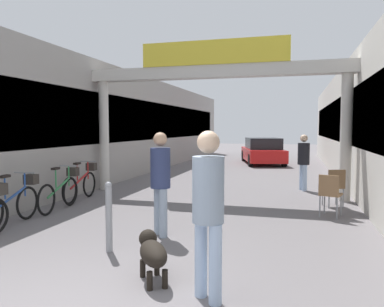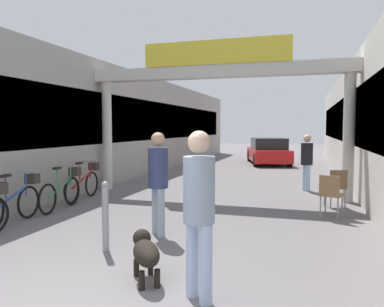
{
  "view_description": "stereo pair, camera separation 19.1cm",
  "coord_description": "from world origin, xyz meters",
  "px_view_note": "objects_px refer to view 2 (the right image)",
  "views": [
    {
      "loc": [
        2.12,
        -2.83,
        1.86
      ],
      "look_at": [
        0.0,
        4.86,
        1.3
      ],
      "focal_mm": 35.0,
      "sensor_mm": 36.0,
      "label": 1
    },
    {
      "loc": [
        2.3,
        -2.78,
        1.86
      ],
      "look_at": [
        0.0,
        4.86,
        1.3
      ],
      "focal_mm": 35.0,
      "sensor_mm": 36.0,
      "label": 2
    }
  ],
  "objects_px": {
    "bicycle_blue_second": "(15,201)",
    "dog_on_leash": "(145,251)",
    "pedestrian_with_dog": "(199,203)",
    "bollard_post_metal": "(105,216)",
    "cafe_chair_wood_farther": "(337,185)",
    "bicycle_green_third": "(63,190)",
    "bicycle_red_farthest": "(84,182)",
    "pedestrian_carrying_crate": "(307,159)",
    "pedestrian_companion": "(158,176)",
    "cafe_chair_wood_nearer": "(331,192)",
    "parked_car_red": "(268,151)"
  },
  "relations": [
    {
      "from": "bicycle_blue_second",
      "to": "dog_on_leash",
      "type": "bearing_deg",
      "value": -26.7
    },
    {
      "from": "pedestrian_with_dog",
      "to": "bicycle_blue_second",
      "type": "distance_m",
      "value": 4.83
    },
    {
      "from": "bollard_post_metal",
      "to": "cafe_chair_wood_farther",
      "type": "xyz_separation_m",
      "value": [
        3.56,
        4.21,
        0.0
      ]
    },
    {
      "from": "dog_on_leash",
      "to": "bollard_post_metal",
      "type": "distance_m",
      "value": 1.31
    },
    {
      "from": "bicycle_green_third",
      "to": "bicycle_red_farthest",
      "type": "height_order",
      "value": "same"
    },
    {
      "from": "pedestrian_with_dog",
      "to": "bollard_post_metal",
      "type": "bearing_deg",
      "value": 147.24
    },
    {
      "from": "pedestrian_carrying_crate",
      "to": "bicycle_green_third",
      "type": "relative_size",
      "value": 0.98
    },
    {
      "from": "pedestrian_carrying_crate",
      "to": "dog_on_leash",
      "type": "relative_size",
      "value": 2.11
    },
    {
      "from": "pedestrian_with_dog",
      "to": "bicycle_red_farthest",
      "type": "bearing_deg",
      "value": 133.45
    },
    {
      "from": "pedestrian_companion",
      "to": "bollard_post_metal",
      "type": "bearing_deg",
      "value": -114.58
    },
    {
      "from": "bicycle_red_farthest",
      "to": "cafe_chair_wood_farther",
      "type": "relative_size",
      "value": 1.9
    },
    {
      "from": "pedestrian_companion",
      "to": "cafe_chair_wood_nearer",
      "type": "height_order",
      "value": "pedestrian_companion"
    },
    {
      "from": "bicycle_red_farthest",
      "to": "bollard_post_metal",
      "type": "distance_m",
      "value": 4.38
    },
    {
      "from": "pedestrian_with_dog",
      "to": "dog_on_leash",
      "type": "relative_size",
      "value": 2.34
    },
    {
      "from": "pedestrian_with_dog",
      "to": "pedestrian_carrying_crate",
      "type": "xyz_separation_m",
      "value": [
        1.13,
        7.61,
        -0.11
      ]
    },
    {
      "from": "pedestrian_carrying_crate",
      "to": "cafe_chair_wood_farther",
      "type": "height_order",
      "value": "pedestrian_carrying_crate"
    },
    {
      "from": "dog_on_leash",
      "to": "parked_car_red",
      "type": "xyz_separation_m",
      "value": [
        0.07,
        15.2,
        0.29
      ]
    },
    {
      "from": "pedestrian_carrying_crate",
      "to": "parked_car_red",
      "type": "height_order",
      "value": "pedestrian_carrying_crate"
    },
    {
      "from": "pedestrian_companion",
      "to": "bicycle_green_third",
      "type": "relative_size",
      "value": 1.05
    },
    {
      "from": "pedestrian_with_dog",
      "to": "parked_car_red",
      "type": "bearing_deg",
      "value": 92.57
    },
    {
      "from": "bicycle_red_farthest",
      "to": "parked_car_red",
      "type": "relative_size",
      "value": 0.39
    },
    {
      "from": "pedestrian_with_dog",
      "to": "parked_car_red",
      "type": "relative_size",
      "value": 0.42
    },
    {
      "from": "pedestrian_carrying_crate",
      "to": "bicycle_green_third",
      "type": "distance_m",
      "value": 6.76
    },
    {
      "from": "bicycle_red_farthest",
      "to": "cafe_chair_wood_nearer",
      "type": "xyz_separation_m",
      "value": [
        5.99,
        -0.36,
        0.1
      ]
    },
    {
      "from": "pedestrian_carrying_crate",
      "to": "cafe_chair_wood_nearer",
      "type": "height_order",
      "value": "pedestrian_carrying_crate"
    },
    {
      "from": "pedestrian_carrying_crate",
      "to": "bicycle_blue_second",
      "type": "distance_m",
      "value": 7.75
    },
    {
      "from": "bicycle_blue_second",
      "to": "pedestrian_companion",
      "type": "bearing_deg",
      "value": 0.61
    },
    {
      "from": "bicycle_red_farthest",
      "to": "pedestrian_carrying_crate",
      "type": "bearing_deg",
      "value": 28.17
    },
    {
      "from": "pedestrian_carrying_crate",
      "to": "bollard_post_metal",
      "type": "relative_size",
      "value": 1.56
    },
    {
      "from": "pedestrian_companion",
      "to": "bicycle_red_farthest",
      "type": "relative_size",
      "value": 1.05
    },
    {
      "from": "pedestrian_with_dog",
      "to": "bicycle_green_third",
      "type": "relative_size",
      "value": 1.08
    },
    {
      "from": "bicycle_green_third",
      "to": "parked_car_red",
      "type": "bearing_deg",
      "value": 73.72
    },
    {
      "from": "bollard_post_metal",
      "to": "bicycle_red_farthest",
      "type": "bearing_deg",
      "value": 126.84
    },
    {
      "from": "dog_on_leash",
      "to": "cafe_chair_wood_farther",
      "type": "distance_m",
      "value": 5.64
    },
    {
      "from": "pedestrian_with_dog",
      "to": "bollard_post_metal",
      "type": "distance_m",
      "value": 2.18
    },
    {
      "from": "bicycle_green_third",
      "to": "bollard_post_metal",
      "type": "xyz_separation_m",
      "value": [
        2.43,
        -2.35,
        0.1
      ]
    },
    {
      "from": "pedestrian_with_dog",
      "to": "bicycle_red_farthest",
      "type": "xyz_separation_m",
      "value": [
        -4.4,
        4.65,
        -0.62
      ]
    },
    {
      "from": "pedestrian_with_dog",
      "to": "pedestrian_companion",
      "type": "bearing_deg",
      "value": 121.79
    },
    {
      "from": "cafe_chair_wood_nearer",
      "to": "parked_car_red",
      "type": "distance_m",
      "value": 11.47
    },
    {
      "from": "dog_on_leash",
      "to": "pedestrian_companion",
      "type": "bearing_deg",
      "value": 107.06
    },
    {
      "from": "pedestrian_carrying_crate",
      "to": "bicycle_red_farthest",
      "type": "xyz_separation_m",
      "value": [
        -5.53,
        -2.96,
        -0.5
      ]
    },
    {
      "from": "cafe_chair_wood_farther",
      "to": "bicycle_green_third",
      "type": "bearing_deg",
      "value": -162.76
    },
    {
      "from": "dog_on_leash",
      "to": "bicycle_blue_second",
      "type": "height_order",
      "value": "bicycle_blue_second"
    },
    {
      "from": "cafe_chair_wood_nearer",
      "to": "parked_car_red",
      "type": "xyz_separation_m",
      "value": [
        -2.29,
        11.24,
        0.1
      ]
    },
    {
      "from": "bicycle_green_third",
      "to": "bicycle_blue_second",
      "type": "bearing_deg",
      "value": -93.73
    },
    {
      "from": "bicycle_green_third",
      "to": "cafe_chair_wood_farther",
      "type": "height_order",
      "value": "bicycle_green_third"
    },
    {
      "from": "parked_car_red",
      "to": "bicycle_red_farthest",
      "type": "bearing_deg",
      "value": -108.8
    },
    {
      "from": "cafe_chair_wood_farther",
      "to": "pedestrian_with_dog",
      "type": "bearing_deg",
      "value": -108.42
    },
    {
      "from": "bicycle_green_third",
      "to": "cafe_chair_wood_nearer",
      "type": "height_order",
      "value": "bicycle_green_third"
    },
    {
      "from": "pedestrian_carrying_crate",
      "to": "parked_car_red",
      "type": "xyz_separation_m",
      "value": [
        -1.83,
        7.92,
        -0.3
      ]
    }
  ]
}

